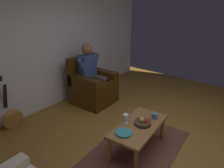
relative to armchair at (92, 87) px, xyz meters
The scene contains 11 objects.
ground_plane 2.16m from the armchair, 74.17° to the left, with size 6.51×6.51×0.00m, color brown.
wall_back 1.32m from the armchair, 46.25° to the right, with size 5.82×0.06×2.73m, color silver.
rug 1.83m from the armchair, 64.91° to the left, with size 1.72×1.11×0.01m, color brown.
armchair is the anchor object (origin of this frame).
person_seated 0.34m from the armchair, 87.87° to the right, with size 0.65×0.57×1.27m.
coffee_table 1.80m from the armchair, 64.91° to the left, with size 1.06×0.59×0.42m.
guitar 1.67m from the armchair, 14.14° to the right, with size 0.35×0.32×0.94m.
wine_glass_near 1.68m from the armchair, 60.22° to the left, with size 0.08×0.08×0.15m.
fruit_bowl 1.81m from the armchair, 66.92° to the left, with size 0.25×0.25×0.11m.
decorative_dish 1.91m from the armchair, 55.85° to the left, with size 0.23×0.23×0.02m, color teal.
candle_jar 1.78m from the armchair, 75.16° to the left, with size 0.09×0.09×0.09m, color slate.
Camera 1 is at (2.56, 0.95, 2.16)m, focal length 35.03 mm.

